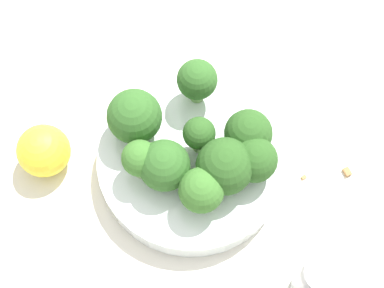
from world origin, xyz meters
name	(u,v)px	position (x,y,z in m)	size (l,w,h in m)	color
ground_plane	(192,167)	(0.00, 0.00, 0.00)	(3.00, 3.00, 0.00)	silver
bowl	(192,162)	(0.00, 0.00, 0.02)	(0.21, 0.21, 0.03)	silver
broccoli_floret_0	(223,168)	(0.00, -0.04, 0.06)	(0.06, 0.06, 0.06)	#7A9E5B
broccoli_floret_1	(164,166)	(-0.04, 0.01, 0.06)	(0.05, 0.05, 0.06)	#84AD66
broccoli_floret_2	(248,134)	(0.05, -0.04, 0.06)	(0.05, 0.05, 0.05)	#84AD66
broccoli_floret_3	(200,135)	(0.01, 0.00, 0.07)	(0.03, 0.03, 0.05)	#8EB770
broccoli_floret_4	(135,117)	(-0.01, 0.07, 0.07)	(0.06, 0.06, 0.06)	#8EB770
broccoli_floret_5	(197,80)	(0.06, 0.04, 0.07)	(0.04, 0.04, 0.06)	#7A9E5B
broccoli_floret_6	(140,159)	(-0.05, 0.03, 0.06)	(0.04, 0.04, 0.05)	#8EB770
broccoli_floret_7	(201,190)	(-0.03, -0.04, 0.06)	(0.05, 0.05, 0.05)	#84AD66
broccoli_floret_8	(254,160)	(0.03, -0.06, 0.06)	(0.05, 0.05, 0.05)	#7A9E5B
pepper_shaker	(314,281)	(-0.04, -0.18, 0.04)	(0.03, 0.03, 0.08)	silver
lemon_wedge	(44,151)	(-0.09, 0.13, 0.03)	(0.06, 0.06, 0.06)	yellow
almond_crumb_0	(348,171)	(0.10, -0.14, 0.00)	(0.01, 0.01, 0.01)	olive
almond_crumb_1	(304,177)	(0.07, -0.11, 0.00)	(0.01, 0.00, 0.01)	olive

